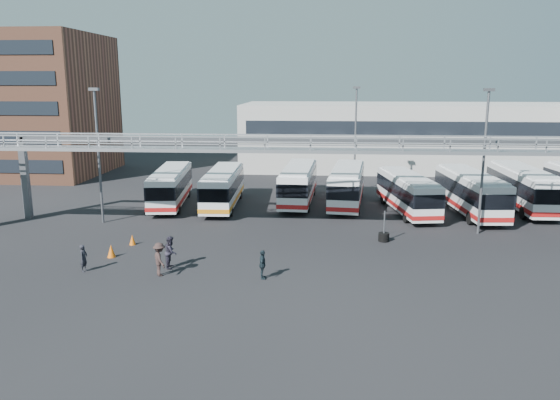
# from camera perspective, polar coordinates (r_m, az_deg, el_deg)

# --- Properties ---
(ground) EXTENTS (140.00, 140.00, 0.00)m
(ground) POSITION_cam_1_polar(r_m,az_deg,el_deg) (33.36, 2.90, -6.34)
(ground) COLOR black
(ground) RESTS_ON ground
(gantry) EXTENTS (51.40, 5.15, 7.10)m
(gantry) POSITION_cam_1_polar(r_m,az_deg,el_deg) (37.84, 3.23, 4.45)
(gantry) COLOR #95989E
(gantry) RESTS_ON ground
(apartment_building) EXTENTS (18.00, 15.00, 16.00)m
(apartment_building) POSITION_cam_1_polar(r_m,az_deg,el_deg) (70.79, -25.34, 8.95)
(apartment_building) COLOR brown
(apartment_building) RESTS_ON ground
(warehouse) EXTENTS (42.00, 14.00, 8.00)m
(warehouse) POSITION_cam_1_polar(r_m,az_deg,el_deg) (70.83, 13.60, 6.53)
(warehouse) COLOR #9E9E99
(warehouse) RESTS_ON ground
(light_pole_left) EXTENTS (0.70, 0.35, 10.21)m
(light_pole_left) POSITION_cam_1_polar(r_m,az_deg,el_deg) (43.29, -18.48, 5.12)
(light_pole_left) COLOR #4C4F54
(light_pole_left) RESTS_ON ground
(light_pole_mid) EXTENTS (0.70, 0.35, 10.21)m
(light_pole_mid) POSITION_cam_1_polar(r_m,az_deg,el_deg) (40.52, 20.55, 4.53)
(light_pole_mid) COLOR #4C4F54
(light_pole_mid) RESTS_ON ground
(light_pole_back) EXTENTS (0.70, 0.35, 10.21)m
(light_pole_back) POSITION_cam_1_polar(r_m,az_deg,el_deg) (53.94, 7.89, 6.91)
(light_pole_back) COLOR #4C4F54
(light_pole_back) RESTS_ON ground
(bus_2) EXTENTS (3.64, 10.80, 3.22)m
(bus_2) POSITION_cam_1_polar(r_m,az_deg,el_deg) (48.58, -11.35, 1.51)
(bus_2) COLOR silver
(bus_2) RESTS_ON ground
(bus_3) EXTENTS (2.86, 10.76, 3.24)m
(bus_3) POSITION_cam_1_polar(r_m,az_deg,el_deg) (47.33, -5.98, 1.42)
(bus_3) COLOR silver
(bus_3) RESTS_ON ground
(bus_4) EXTENTS (3.11, 11.10, 3.34)m
(bus_4) POSITION_cam_1_polar(r_m,az_deg,el_deg) (48.60, 1.94, 1.83)
(bus_4) COLOR silver
(bus_4) RESTS_ON ground
(bus_5) EXTENTS (3.70, 11.28, 3.36)m
(bus_5) POSITION_cam_1_polar(r_m,az_deg,el_deg) (48.02, 7.01, 1.63)
(bus_5) COLOR silver
(bus_5) RESTS_ON ground
(bus_6) EXTENTS (4.02, 10.69, 3.17)m
(bus_6) POSITION_cam_1_polar(r_m,az_deg,el_deg) (46.17, 13.15, 0.84)
(bus_6) COLOR silver
(bus_6) RESTS_ON ground
(bus_7) EXTENTS (3.54, 11.40, 3.41)m
(bus_7) POSITION_cam_1_polar(r_m,az_deg,el_deg) (47.21, 19.26, 0.88)
(bus_7) COLOR silver
(bus_7) RESTS_ON ground
(bus_8) EXTENTS (2.83, 11.54, 3.50)m
(bus_8) POSITION_cam_1_polar(r_m,az_deg,el_deg) (50.55, 24.06, 1.27)
(bus_8) COLOR silver
(bus_8) RESTS_ON ground
(pedestrian_a) EXTENTS (0.42, 0.60, 1.58)m
(pedestrian_a) POSITION_cam_1_polar(r_m,az_deg,el_deg) (33.21, -19.83, -5.72)
(pedestrian_a) COLOR black
(pedestrian_a) RESTS_ON ground
(pedestrian_b) EXTENTS (0.76, 0.95, 1.88)m
(pedestrian_b) POSITION_cam_1_polar(r_m,az_deg,el_deg) (32.47, -11.34, -5.34)
(pedestrian_b) COLOR #23202D
(pedestrian_b) RESTS_ON ground
(pedestrian_c) EXTENTS (1.28, 1.41, 1.90)m
(pedestrian_c) POSITION_cam_1_polar(r_m,az_deg,el_deg) (31.27, -12.47, -6.06)
(pedestrian_c) COLOR #2F211F
(pedestrian_c) RESTS_ON ground
(pedestrian_d) EXTENTS (0.46, 0.98, 1.63)m
(pedestrian_d) POSITION_cam_1_polar(r_m,az_deg,el_deg) (30.10, -1.84, -6.76)
(pedestrian_d) COLOR black
(pedestrian_d) RESTS_ON ground
(cone_left) EXTENTS (0.65, 0.65, 0.80)m
(cone_left) POSITION_cam_1_polar(r_m,az_deg,el_deg) (35.40, -17.22, -5.10)
(cone_left) COLOR #D55C0B
(cone_left) RESTS_ON ground
(cone_right) EXTENTS (0.56, 0.56, 0.68)m
(cone_right) POSITION_cam_1_polar(r_m,az_deg,el_deg) (37.67, -15.17, -4.03)
(cone_right) COLOR #D55C0B
(cone_right) RESTS_ON ground
(tire_stack) EXTENTS (0.74, 0.74, 2.12)m
(tire_stack) POSITION_cam_1_polar(r_m,az_deg,el_deg) (37.79, 10.79, -3.74)
(tire_stack) COLOR black
(tire_stack) RESTS_ON ground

